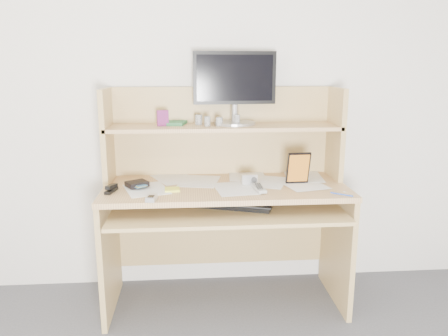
{
  "coord_description": "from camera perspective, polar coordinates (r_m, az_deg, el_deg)",
  "views": [
    {
      "loc": [
        -0.2,
        -0.95,
        1.43
      ],
      "look_at": [
        -0.01,
        1.43,
        0.87
      ],
      "focal_mm": 35.0,
      "sensor_mm": 36.0,
      "label": 1
    }
  ],
  "objects": [
    {
      "name": "digital_camera",
      "position": [
        2.54,
        3.32,
        -1.46
      ],
      "size": [
        0.1,
        0.05,
        0.06
      ],
      "primitive_type": "cube",
      "rotation": [
        0.0,
        0.0,
        0.15
      ],
      "color": "silver",
      "rests_on": "paper_clutter"
    },
    {
      "name": "wallet",
      "position": [
        2.54,
        -11.3,
        -2.05
      ],
      "size": [
        0.14,
        0.14,
        0.03
      ],
      "primitive_type": "cube",
      "rotation": [
        0.0,
        0.0,
        0.56
      ],
      "color": "black",
      "rests_on": "paper_clutter"
    },
    {
      "name": "chip_stack_d",
      "position": [
        2.61,
        1.72,
        6.29
      ],
      "size": [
        0.04,
        0.04,
        0.06
      ],
      "primitive_type": "cylinder",
      "rotation": [
        0.0,
        0.0,
        -0.0
      ],
      "color": "silver",
      "rests_on": "desk"
    },
    {
      "name": "stapler",
      "position": [
        2.47,
        -14.52,
        -2.55
      ],
      "size": [
        0.06,
        0.12,
        0.04
      ],
      "primitive_type": "cube",
      "rotation": [
        0.0,
        0.0,
        -0.25
      ],
      "color": "black",
      "rests_on": "paper_clutter"
    },
    {
      "name": "keyboard",
      "position": [
        2.48,
        1.15,
        -4.69
      ],
      "size": [
        0.47,
        0.3,
        0.03
      ],
      "rotation": [
        0.0,
        0.0,
        -0.34
      ],
      "color": "black",
      "rests_on": "desk"
    },
    {
      "name": "blue_pen",
      "position": [
        2.41,
        15.11,
        -3.35
      ],
      "size": [
        0.1,
        0.08,
        0.01
      ],
      "primitive_type": "cylinder",
      "rotation": [
        1.57,
        0.0,
        0.92
      ],
      "color": "#173EB3",
      "rests_on": "paper_clutter"
    },
    {
      "name": "card_box",
      "position": [
        2.6,
        -8.01,
        6.47
      ],
      "size": [
        0.07,
        0.04,
        0.09
      ],
      "primitive_type": "cube",
      "rotation": [
        0.0,
        0.0,
        0.3
      ],
      "color": "maroon",
      "rests_on": "desk"
    },
    {
      "name": "chip_stack_b",
      "position": [
        2.57,
        -2.19,
        6.12
      ],
      "size": [
        0.05,
        0.05,
        0.06
      ],
      "primitive_type": "cylinder",
      "rotation": [
        0.0,
        0.0,
        0.42
      ],
      "color": "silver",
      "rests_on": "desk"
    },
    {
      "name": "chip_stack_a",
      "position": [
        2.63,
        -3.33,
        6.31
      ],
      "size": [
        0.05,
        0.05,
        0.06
      ],
      "primitive_type": "cylinder",
      "rotation": [
        0.0,
        0.0,
        0.17
      ],
      "color": "black",
      "rests_on": "desk"
    },
    {
      "name": "paper_clutter",
      "position": [
        2.53,
        0.2,
        -2.21
      ],
      "size": [
        1.32,
        0.54,
        0.01
      ],
      "primitive_type": "cube",
      "color": "white",
      "rests_on": "desk"
    },
    {
      "name": "back_wall",
      "position": [
        2.77,
        -0.33,
        9.56
      ],
      "size": [
        3.6,
        0.04,
        2.5
      ],
      "primitive_type": "cube",
      "color": "silver",
      "rests_on": "floor"
    },
    {
      "name": "desk",
      "position": [
        2.63,
        0.06,
        -2.97
      ],
      "size": [
        1.4,
        0.7,
        1.3
      ],
      "color": "tan",
      "rests_on": "floor"
    },
    {
      "name": "flip_phone",
      "position": [
        2.28,
        -9.46,
        -3.78
      ],
      "size": [
        0.06,
        0.1,
        0.02
      ],
      "primitive_type": "cube",
      "rotation": [
        0.0,
        0.0,
        -0.15
      ],
      "color": "silver",
      "rests_on": "paper_clutter"
    },
    {
      "name": "shelf_book",
      "position": [
        2.67,
        -6.44,
        5.89
      ],
      "size": [
        0.15,
        0.19,
        0.02
      ],
      "primitive_type": "cube",
      "rotation": [
        0.0,
        0.0,
        -0.18
      ],
      "color": "#368757",
      "rests_on": "desk"
    },
    {
      "name": "game_case",
      "position": [
        2.56,
        9.67,
        -0.0
      ],
      "size": [
        0.13,
        0.02,
        0.19
      ],
      "primitive_type": "cube",
      "rotation": [
        0.0,
        0.0,
        0.06
      ],
      "color": "black",
      "rests_on": "paper_clutter"
    },
    {
      "name": "tv_remote",
      "position": [
        2.43,
        4.57,
        -2.63
      ],
      "size": [
        0.07,
        0.17,
        0.02
      ],
      "primitive_type": "cube",
      "rotation": [
        0.0,
        0.0,
        0.13
      ],
      "color": "#9C9D98",
      "rests_on": "paper_clutter"
    },
    {
      "name": "monitor",
      "position": [
        2.66,
        1.41,
        10.7
      ],
      "size": [
        0.5,
        0.25,
        0.43
      ],
      "rotation": [
        0.0,
        0.0,
        0.05
      ],
      "color": "#ABABB0",
      "rests_on": "desk"
    },
    {
      "name": "sticky_note_pad",
      "position": [
        2.45,
        -6.78,
        -2.81
      ],
      "size": [
        0.09,
        0.09,
        0.01
      ],
      "primitive_type": "cube",
      "rotation": [
        0.0,
        0.0,
        0.06
      ],
      "color": "#FFF143",
      "rests_on": "desk"
    },
    {
      "name": "chip_stack_c",
      "position": [
        2.58,
        -0.62,
        6.08
      ],
      "size": [
        0.05,
        0.05,
        0.05
      ],
      "primitive_type": "cylinder",
      "rotation": [
        0.0,
        0.0,
        0.43
      ],
      "color": "black",
      "rests_on": "desk"
    }
  ]
}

